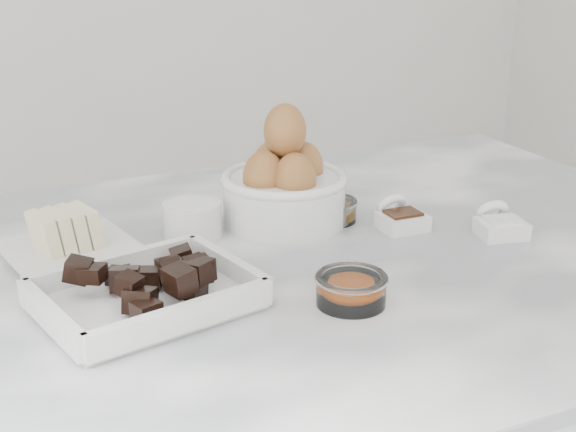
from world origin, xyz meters
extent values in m
cube|color=white|center=(0.00, 0.00, 0.92)|extent=(1.20, 0.80, 0.04)
cube|color=white|center=(-0.19, -0.07, 0.95)|extent=(0.24, 0.20, 0.01)
cube|color=white|center=(-0.24, 0.10, 0.95)|extent=(0.16, 0.16, 0.01)
cube|color=white|center=(-0.24, 0.10, 0.95)|extent=(0.17, 0.17, 0.00)
cylinder|color=white|center=(-0.08, 0.11, 0.96)|extent=(0.08, 0.08, 0.05)
cylinder|color=white|center=(-0.08, 0.11, 0.98)|extent=(0.06, 0.06, 0.01)
cylinder|color=white|center=(0.05, 0.11, 0.97)|extent=(0.17, 0.17, 0.06)
torus|color=white|center=(0.05, 0.11, 1.00)|extent=(0.17, 0.17, 0.01)
ellipsoid|color=brown|center=(0.09, 0.12, 1.01)|extent=(0.06, 0.06, 0.07)
ellipsoid|color=brown|center=(0.02, 0.11, 1.01)|extent=(0.06, 0.06, 0.07)
ellipsoid|color=brown|center=(0.05, 0.14, 1.01)|extent=(0.06, 0.06, 0.07)
ellipsoid|color=brown|center=(0.04, 0.08, 1.01)|extent=(0.06, 0.06, 0.07)
ellipsoid|color=brown|center=(0.05, 0.11, 1.07)|extent=(0.06, 0.06, 0.07)
cylinder|color=white|center=(0.11, 0.09, 0.95)|extent=(0.07, 0.07, 0.03)
torus|color=white|center=(0.11, 0.09, 0.97)|extent=(0.07, 0.07, 0.01)
cylinder|color=orange|center=(0.11, 0.09, 0.95)|extent=(0.05, 0.05, 0.01)
cylinder|color=white|center=(0.01, -0.15, 0.96)|extent=(0.08, 0.08, 0.03)
torus|color=white|center=(0.01, -0.15, 0.97)|extent=(0.08, 0.08, 0.01)
ellipsoid|color=#EA5B07|center=(0.01, -0.15, 0.96)|extent=(0.05, 0.05, 0.02)
cube|color=white|center=(0.18, 0.02, 0.95)|extent=(0.06, 0.05, 0.02)
cube|color=black|center=(0.18, 0.02, 0.96)|extent=(0.04, 0.04, 0.00)
torus|color=white|center=(0.18, 0.05, 0.96)|extent=(0.05, 0.04, 0.04)
cube|color=white|center=(0.29, -0.06, 0.95)|extent=(0.07, 0.06, 0.02)
cube|color=white|center=(0.29, -0.06, 0.96)|extent=(0.05, 0.04, 0.00)
torus|color=white|center=(0.29, -0.03, 0.96)|extent=(0.05, 0.04, 0.04)
camera|label=1|loc=(-0.37, -0.83, 1.32)|focal=50.00mm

